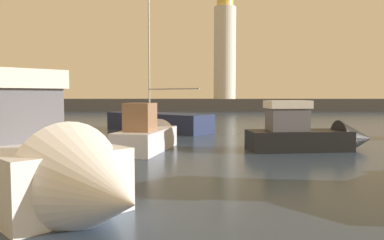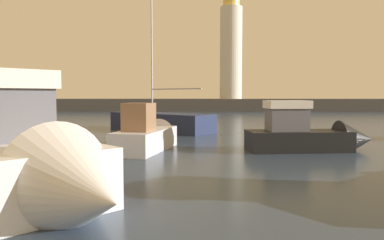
{
  "view_description": "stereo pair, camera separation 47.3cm",
  "coord_description": "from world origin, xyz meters",
  "px_view_note": "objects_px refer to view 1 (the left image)",
  "views": [
    {
      "loc": [
        0.2,
        -1.49,
        2.67
      ],
      "look_at": [
        0.35,
        18.38,
        1.35
      ],
      "focal_mm": 34.92,
      "sensor_mm": 36.0,
      "label": 1
    },
    {
      "loc": [
        0.68,
        -1.49,
        2.67
      ],
      "look_at": [
        0.35,
        18.38,
        1.35
      ],
      "focal_mm": 34.92,
      "sensor_mm": 36.0,
      "label": 2
    }
  ],
  "objects_px": {
    "motorboat_1": "(151,135)",
    "lighthouse": "(225,46)",
    "sailboat_moored": "(158,122)",
    "motorboat_2": "(314,135)",
    "motorboat_5": "(34,159)"
  },
  "relations": [
    {
      "from": "motorboat_2",
      "to": "motorboat_5",
      "type": "distance_m",
      "value": 13.27
    },
    {
      "from": "motorboat_5",
      "to": "sailboat_moored",
      "type": "bearing_deg",
      "value": 85.1
    },
    {
      "from": "motorboat_2",
      "to": "motorboat_5",
      "type": "bearing_deg",
      "value": -139.08
    },
    {
      "from": "sailboat_moored",
      "to": "lighthouse",
      "type": "bearing_deg",
      "value": 76.81
    },
    {
      "from": "motorboat_5",
      "to": "sailboat_moored",
      "type": "xyz_separation_m",
      "value": [
        1.58,
        18.38,
        -0.36
      ]
    },
    {
      "from": "motorboat_2",
      "to": "sailboat_moored",
      "type": "bearing_deg",
      "value": 131.07
    },
    {
      "from": "motorboat_1",
      "to": "motorboat_5",
      "type": "xyz_separation_m",
      "value": [
        -2.01,
        -9.3,
        0.38
      ]
    },
    {
      "from": "lighthouse",
      "to": "sailboat_moored",
      "type": "distance_m",
      "value": 37.8
    },
    {
      "from": "motorboat_1",
      "to": "motorboat_2",
      "type": "bearing_deg",
      "value": -4.42
    },
    {
      "from": "lighthouse",
      "to": "motorboat_1",
      "type": "bearing_deg",
      "value": -100.02
    },
    {
      "from": "motorboat_1",
      "to": "lighthouse",
      "type": "bearing_deg",
      "value": 79.98
    },
    {
      "from": "lighthouse",
      "to": "motorboat_1",
      "type": "distance_m",
      "value": 46.34
    },
    {
      "from": "motorboat_5",
      "to": "motorboat_1",
      "type": "bearing_deg",
      "value": 77.8
    },
    {
      "from": "motorboat_1",
      "to": "motorboat_2",
      "type": "relative_size",
      "value": 0.98
    },
    {
      "from": "motorboat_5",
      "to": "sailboat_moored",
      "type": "height_order",
      "value": "sailboat_moored"
    }
  ]
}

